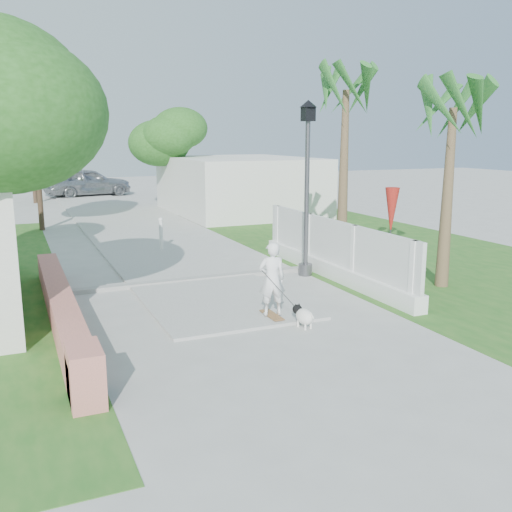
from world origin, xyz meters
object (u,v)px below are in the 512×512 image
bollard (161,234)px  skateboarder (276,284)px  street_lamp (307,182)px  dog (303,315)px  parked_car (88,182)px  patio_umbrella (391,212)px

bollard → skateboarder: bearing=-87.2°
skateboarder → bollard: bearing=-75.9°
street_lamp → skateboarder: size_ratio=2.87×
dog → parked_car: (-0.52, 26.78, 0.62)m
skateboarder → dog: size_ratio=2.49×
street_lamp → parked_car: street_lamp is taller
dog → bollard: bearing=83.6°
bollard → street_lamp: bearing=-59.0°
patio_umbrella → parked_car: size_ratio=0.46×
bollard → patio_umbrella: bearing=-50.1°
street_lamp → dog: bearing=-118.8°
street_lamp → patio_umbrella: bearing=-27.8°
parked_car → street_lamp: bearing=175.2°
patio_umbrella → dog: (-3.92, -2.68, -1.45)m
street_lamp → skateboarder: 4.21m
bollard → skateboarder: skateboarder is taller
skateboarder → parked_car: bearing=-78.2°
street_lamp → skateboarder: (-2.32, -3.08, -1.68)m
dog → patio_umbrella: bearing=23.2°
skateboarder → street_lamp: bearing=-115.7°
bollard → parked_car: parked_car is taller
patio_umbrella → skateboarder: patio_umbrella is taller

